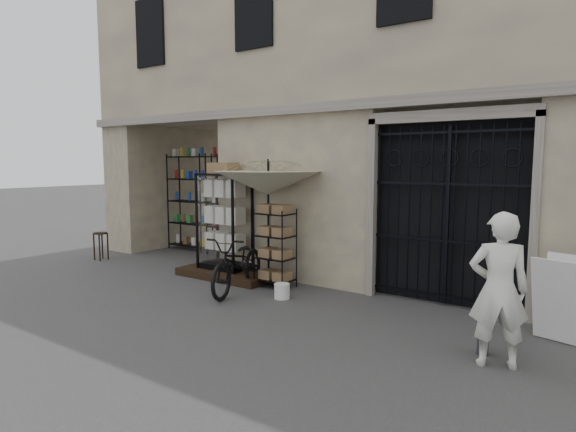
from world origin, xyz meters
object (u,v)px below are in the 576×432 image
Objects in this scene: shopkeeper at (495,366)px; easel_sign at (558,298)px; white_bucket at (282,291)px; bicycle at (239,291)px; market_umbrella at (268,177)px; wooden_stool at (101,245)px; display_cabinet at (224,226)px; wire_rack at (275,249)px; steel_bollard at (484,324)px.

easel_sign is (0.47, 1.27, 0.56)m from shopkeeper.
white_bucket is 0.90m from bicycle.
market_umbrella reaches higher than wooden_stool.
market_umbrella is at bearing 5.52° from wooden_stool.
display_cabinet reaches higher than wire_rack.
display_cabinet is at bearing 160.57° from white_bucket.
white_bucket is at bearing -10.48° from bicycle.
market_umbrella is (-0.23, 0.10, 1.31)m from wire_rack.
wire_rack reaches higher than wooden_stool.
steel_bollard is 0.49m from shopkeeper.
easel_sign is at bearing 1.67° from wooden_stool.
shopkeeper is at bearing -6.39° from wooden_stool.
bicycle is at bearing -99.70° from market_umbrella.
bicycle reaches higher than shopkeeper.
wooden_stool is at bearing -165.07° from easel_sign.
wire_rack is 5.50× the size of white_bucket.
shopkeeper is (0.19, -0.25, -0.37)m from steel_bollard.
display_cabinet is 0.74× the size of market_umbrella.
wire_rack is 0.51× the size of market_umbrella.
steel_bollard is at bearing -21.95° from bicycle.
display_cabinet reaches higher than white_bucket.
steel_bollard is (3.35, -0.56, 0.24)m from white_bucket.
wooden_stool is (-4.84, -0.35, -0.37)m from wire_rack.
easel_sign reaches higher than steel_bollard.
easel_sign is (9.40, 0.27, 0.22)m from wooden_stool.
display_cabinet is 3.21× the size of wooden_stool.
bicycle is 2.62× the size of steel_bollard.
display_cabinet is 1.92× the size of easel_sign.
steel_bollard reaches higher than shopkeeper.
market_umbrella is 10.68× the size of white_bucket.
shopkeeper is at bearing 6.25° from wire_rack.
market_umbrella reaches higher than bicycle.
shopkeeper is 1.47m from easel_sign.
steel_bollard reaches higher than white_bucket.
white_bucket is at bearing -2.01° from wooden_stool.
market_umbrella is 4.34× the size of wooden_stool.
display_cabinet is at bearing -161.26° from wire_rack.
shopkeeper is at bearing -12.86° from white_bucket.
market_umbrella reaches higher than white_bucket.
white_bucket is at bearing 170.55° from steel_bollard.
white_bucket is 0.14× the size of bicycle.
display_cabinet reaches higher than bicycle.
bicycle is (-0.12, -0.71, -2.02)m from market_umbrella.
bicycle is at bearing -174.99° from white_bucket.
easel_sign is (4.02, 0.46, 0.43)m from white_bucket.
white_bucket is 0.24× the size of easel_sign.
market_umbrella is 5.01m from easel_sign.
display_cabinet reaches higher than shopkeeper.
shopkeeper is at bearing -24.86° from bicycle.
shopkeeper is 1.63× the size of easel_sign.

